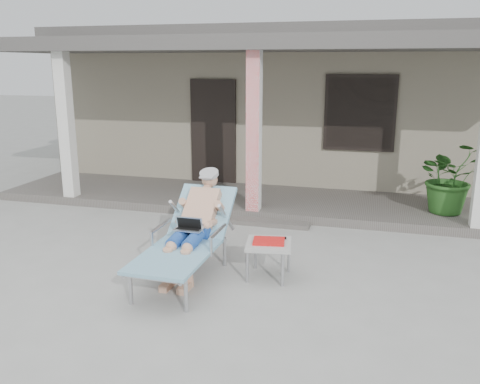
% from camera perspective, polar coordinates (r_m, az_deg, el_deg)
% --- Properties ---
extents(ground, '(60.00, 60.00, 0.00)m').
position_cam_1_polar(ground, '(6.71, -2.93, -8.18)').
color(ground, '#9E9E99').
rests_on(ground, ground).
extents(house, '(10.40, 5.40, 3.30)m').
position_cam_1_polar(house, '(12.56, 6.40, 10.11)').
color(house, gray).
rests_on(house, ground).
extents(porch_deck, '(10.00, 2.00, 0.15)m').
position_cam_1_polar(porch_deck, '(9.43, 2.76, -1.02)').
color(porch_deck, '#605B56').
rests_on(porch_deck, ground).
extents(porch_overhang, '(10.00, 2.30, 2.85)m').
position_cam_1_polar(porch_overhang, '(9.05, 2.89, 15.70)').
color(porch_overhang, silver).
rests_on(porch_overhang, porch_deck).
extents(porch_step, '(2.00, 0.30, 0.07)m').
position_cam_1_polar(porch_step, '(8.37, 1.03, -3.28)').
color(porch_step, '#605B56').
rests_on(porch_step, ground).
extents(lounger, '(0.78, 2.01, 1.29)m').
position_cam_1_polar(lounger, '(6.21, -5.61, -2.29)').
color(lounger, '#B7B7BC').
rests_on(lounger, ground).
extents(side_table, '(0.61, 0.61, 0.48)m').
position_cam_1_polar(side_table, '(6.20, 3.25, -6.04)').
color(side_table, '#A9A9A4').
rests_on(side_table, ground).
extents(potted_palm, '(1.34, 1.25, 1.20)m').
position_cam_1_polar(potted_palm, '(9.00, 22.55, 1.56)').
color(potted_palm, '#26591E').
rests_on(potted_palm, porch_deck).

